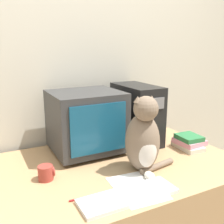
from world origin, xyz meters
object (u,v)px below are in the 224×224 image
(computer_tower, at_px, (136,114))
(pen, at_px, (86,197))
(cat, at_px, (143,139))
(crt_monitor, at_px, (86,121))
(mug, at_px, (46,173))
(book_stack, at_px, (189,142))
(keyboard, at_px, (129,196))

(computer_tower, distance_m, pen, 0.81)
(computer_tower, distance_m, cat, 0.45)
(crt_monitor, xyz_separation_m, mug, (-0.32, -0.25, -0.17))
(crt_monitor, distance_m, pen, 0.58)
(book_stack, relative_size, pen, 1.37)
(keyboard, height_order, mug, mug)
(mug, bearing_deg, pen, -65.30)
(keyboard, bearing_deg, pen, 154.14)
(computer_tower, xyz_separation_m, pen, (-0.59, -0.51, -0.20))
(crt_monitor, xyz_separation_m, pen, (-0.21, -0.50, -0.20))
(crt_monitor, height_order, computer_tower, computer_tower)
(book_stack, bearing_deg, cat, -164.55)
(pen, height_order, mug, mug)
(crt_monitor, height_order, mug, crt_monitor)
(crt_monitor, height_order, keyboard, crt_monitor)
(computer_tower, height_order, mug, computer_tower)
(cat, bearing_deg, mug, 177.01)
(crt_monitor, relative_size, book_stack, 2.01)
(keyboard, xyz_separation_m, mug, (-0.29, 0.34, 0.03))
(crt_monitor, distance_m, computer_tower, 0.38)
(computer_tower, bearing_deg, cat, -117.78)
(keyboard, distance_m, mug, 0.44)
(book_stack, bearing_deg, keyboard, -153.93)
(mug, bearing_deg, cat, -15.59)
(computer_tower, bearing_deg, keyboard, -125.00)
(book_stack, xyz_separation_m, pen, (-0.83, -0.24, -0.04))
(keyboard, xyz_separation_m, book_stack, (0.66, 0.32, 0.03))
(computer_tower, height_order, book_stack, computer_tower)
(crt_monitor, height_order, pen, crt_monitor)
(cat, relative_size, mug, 5.10)
(computer_tower, bearing_deg, book_stack, -49.17)
(crt_monitor, relative_size, computer_tower, 1.05)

